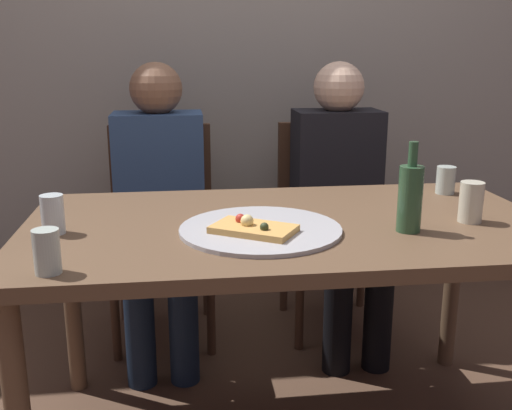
% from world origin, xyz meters
% --- Properties ---
extents(back_wall, '(6.00, 0.10, 2.60)m').
position_xyz_m(back_wall, '(0.00, 1.22, 1.30)').
color(back_wall, gray).
rests_on(back_wall, ground_plane).
extents(dining_table, '(1.55, 0.85, 0.73)m').
position_xyz_m(dining_table, '(0.00, 0.00, 0.65)').
color(dining_table, brown).
rests_on(dining_table, ground_plane).
extents(pizza_tray, '(0.45, 0.45, 0.01)m').
position_xyz_m(pizza_tray, '(-0.10, -0.09, 0.73)').
color(pizza_tray, '#ADADB2').
rests_on(pizza_tray, dining_table).
extents(pizza_slice_last, '(0.26, 0.23, 0.05)m').
position_xyz_m(pizza_slice_last, '(-0.12, -0.13, 0.75)').
color(pizza_slice_last, tan).
rests_on(pizza_slice_last, pizza_tray).
extents(wine_bottle, '(0.07, 0.07, 0.25)m').
position_xyz_m(wine_bottle, '(0.31, -0.14, 0.83)').
color(wine_bottle, '#2D5133').
rests_on(wine_bottle, dining_table).
extents(tumbler_near, '(0.07, 0.07, 0.12)m').
position_xyz_m(tumbler_near, '(0.53, -0.08, 0.79)').
color(tumbler_near, beige).
rests_on(tumbler_near, dining_table).
extents(tumbler_far, '(0.06, 0.06, 0.10)m').
position_xyz_m(tumbler_far, '(-0.62, -0.35, 0.78)').
color(tumbler_far, '#B7C6BC').
rests_on(tumbler_far, dining_table).
extents(wine_glass, '(0.07, 0.07, 0.10)m').
position_xyz_m(wine_glass, '(0.61, 0.27, 0.77)').
color(wine_glass, '#B7C6BC').
rests_on(wine_glass, dining_table).
extents(short_glass, '(0.06, 0.06, 0.11)m').
position_xyz_m(short_glass, '(-0.66, -0.04, 0.78)').
color(short_glass, silver).
rests_on(short_glass, dining_table).
extents(chair_left, '(0.44, 0.44, 0.90)m').
position_xyz_m(chair_left, '(-0.40, 0.83, 0.51)').
color(chair_left, '#472D1E').
rests_on(chair_left, ground_plane).
extents(chair_right, '(0.44, 0.44, 0.90)m').
position_xyz_m(chair_right, '(0.34, 0.83, 0.51)').
color(chair_right, '#472D1E').
rests_on(chair_right, ground_plane).
extents(guest_in_sweater, '(0.36, 0.56, 1.17)m').
position_xyz_m(guest_in_sweater, '(-0.40, 0.67, 0.64)').
color(guest_in_sweater, navy).
rests_on(guest_in_sweater, ground_plane).
extents(guest_in_beanie, '(0.36, 0.56, 1.17)m').
position_xyz_m(guest_in_beanie, '(0.34, 0.67, 0.64)').
color(guest_in_beanie, black).
rests_on(guest_in_beanie, ground_plane).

